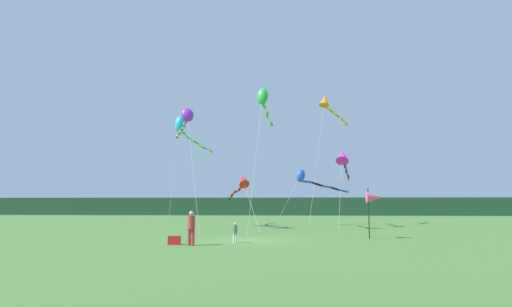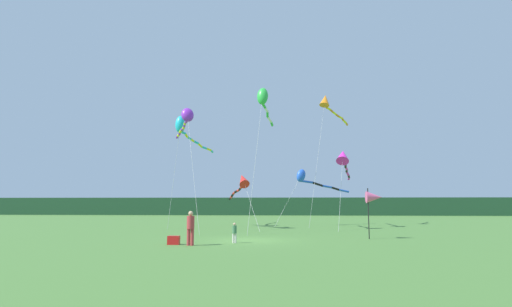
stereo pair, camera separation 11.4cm
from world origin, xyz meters
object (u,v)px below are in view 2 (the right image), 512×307
Objects in this scene: cooler_box at (174,240)px; kite_orange at (327,103)px; person_adult at (191,226)px; kite_magenta at (343,158)px; banner_flag_pole at (374,198)px; kite_cyan at (184,128)px; person_child at (234,232)px; kite_green at (264,100)px; kite_blue at (308,179)px; kite_red at (242,182)px; kite_purple at (187,118)px.

cooler_box is 0.05× the size of kite_orange.
person_adult is at bearing -21.84° from cooler_box.
person_adult is 18.74m from kite_magenta.
cooler_box is 11.75m from banner_flag_pole.
cooler_box is at bearing -119.18° from kite_orange.
kite_orange is at bearing 12.57° from kite_cyan.
kite_green is at bearing 83.40° from person_child.
kite_blue is 0.75× the size of kite_cyan.
kite_orange reaches higher than kite_magenta.
kite_orange is at bearing 26.41° from kite_red.
banner_flag_pole is 0.30× the size of kite_cyan.
kite_orange is 1.28× the size of kite_purple.
kite_green is at bearing -145.58° from kite_magenta.
kite_blue is at bearing 173.31° from kite_orange.
kite_magenta reaches higher than banner_flag_pole.
cooler_box is at bearing 158.16° from person_adult.
kite_magenta is at bearing 57.23° from person_adult.
banner_flag_pole is at bearing -42.69° from kite_green.
cooler_box is 14.16m from kite_red.
kite_purple reaches higher than banner_flag_pole.
person_child is 0.09× the size of kite_orange.
banner_flag_pole is at bearing -47.33° from kite_red.
kite_magenta is at bearing -43.34° from kite_blue.
kite_orange is at bearing 111.80° from kite_magenta.
kite_green is at bearing -128.46° from kite_orange.
kite_magenta reaches higher than cooler_box.
kite_green is at bearing 73.74° from person_adult.
kite_purple reaches higher than kite_red.
kite_red reaches higher than cooler_box.
kite_purple is at bearing -72.65° from kite_cyan.
person_child is 1.78× the size of cooler_box.
person_child is (2.02, 1.37, -0.36)m from person_adult.
person_adult is 0.18× the size of kite_purple.
banner_flag_pole is 18.75m from kite_cyan.
kite_orange is 6.18m from kite_magenta.
cooler_box is at bearing -98.41° from kite_red.
kite_magenta is (6.69, 4.58, -4.11)m from kite_green.
kite_red is (-2.03, 3.31, -6.20)m from kite_green.
kite_orange is at bearing 30.22° from kite_purple.
kite_red is at bearing -144.97° from kite_blue.
kite_blue reaches higher than person_adult.
cooler_box is 19.67m from kite_blue.
cooler_box is 19.16m from kite_magenta.
person_adult is 0.14× the size of kite_orange.
person_adult is 22.41m from kite_orange.
kite_red reaches higher than banner_flag_pole.
kite_red is 7.11m from kite_purple.
kite_magenta reaches higher than person_child.
kite_magenta is 14.32m from kite_cyan.
person_child is at bearing -64.98° from kite_cyan.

